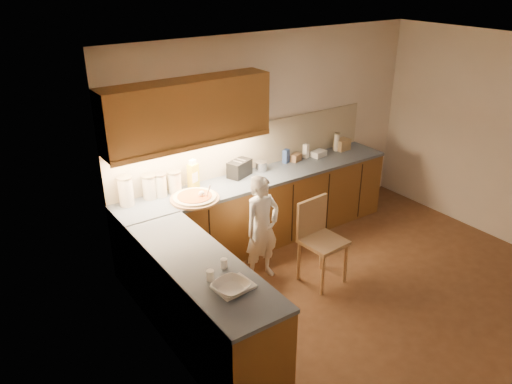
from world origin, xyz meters
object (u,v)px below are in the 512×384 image
Objects in this scene: oil_jug at (193,175)px; pizza_on_board at (195,198)px; wooden_chair at (319,235)px; toaster at (240,168)px; child at (262,229)px.

pizza_on_board is at bearing -115.89° from oil_jug.
oil_jug is at bearing 64.11° from pizza_on_board.
pizza_on_board is 0.57× the size of wooden_chair.
wooden_chair is at bearing -41.88° from pizza_on_board.
wooden_chair is 2.75× the size of oil_jug.
pizza_on_board is 0.35m from oil_jug.
toaster is (0.78, 0.29, 0.08)m from pizza_on_board.
wooden_chair is 1.32m from toaster.
wooden_chair is 1.60m from oil_jug.
pizza_on_board is 1.44m from wooden_chair.
child is at bearing -127.92° from toaster.
oil_jug reaches higher than toaster.
toaster reaches higher than wooden_chair.
pizza_on_board is at bearing 133.50° from wooden_chair.
oil_jug is at bearing 158.25° from toaster.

